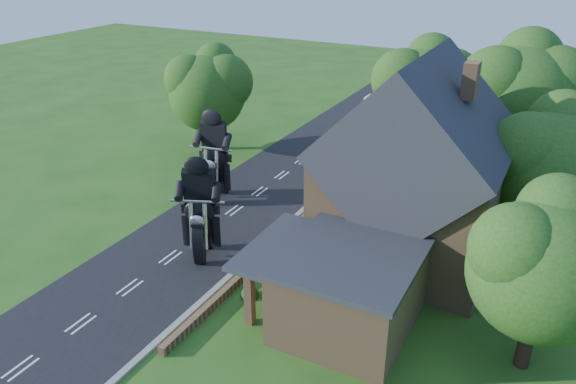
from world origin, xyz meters
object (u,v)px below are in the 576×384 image
at_px(garden_wall, 291,231).
at_px(house, 414,175).
at_px(motorcycle_follow, 217,186).
at_px(motorcycle_lead, 203,242).
at_px(annex, 347,288).

bearing_deg(garden_wall, house, 9.17).
bearing_deg(house, garden_wall, -170.83).
relative_size(garden_wall, motorcycle_follow, 11.83).
bearing_deg(motorcycle_follow, motorcycle_lead, 108.75).
xyz_separation_m(house, motorcycle_lead, (-9.05, -5.12, -3.51)).
distance_m(garden_wall, motorcycle_follow, 6.40).
bearing_deg(motorcycle_follow, garden_wall, 153.28).
relative_size(garden_wall, annex, 3.12).
distance_m(garden_wall, house, 7.52).
distance_m(annex, motorcycle_lead, 8.64).
relative_size(house, annex, 1.45).
xyz_separation_m(garden_wall, house, (6.19, 1.00, 4.14)).
height_order(annex, motorcycle_follow, annex).
distance_m(house, motorcycle_follow, 12.78).
xyz_separation_m(garden_wall, motorcycle_follow, (-6.08, 1.89, 0.67)).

